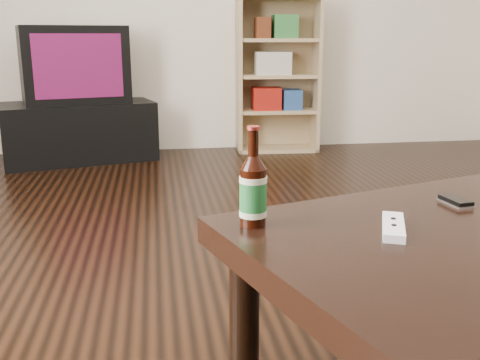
{
  "coord_description": "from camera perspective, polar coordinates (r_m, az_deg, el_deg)",
  "views": [
    {
      "loc": [
        -0.48,
        -1.5,
        0.9
      ],
      "look_at": [
        -0.3,
        -0.29,
        0.58
      ],
      "focal_mm": 42.0,
      "sensor_mm": 36.0,
      "label": 1
    }
  ],
  "objects": [
    {
      "name": "remote",
      "position": [
        1.3,
        15.31,
        -4.6
      ],
      "size": [
        0.11,
        0.17,
        0.02
      ],
      "rotation": [
        0.0,
        0.0,
        -0.39
      ],
      "color": "silver",
      "rests_on": "coffee_table"
    },
    {
      "name": "beer_bottle",
      "position": [
        1.27,
        1.34,
        -1.15
      ],
      "size": [
        0.08,
        0.08,
        0.23
      ],
      "rotation": [
        0.0,
        0.0,
        -0.41
      ],
      "color": "black",
      "rests_on": "coffee_table"
    },
    {
      "name": "tv",
      "position": [
        4.24,
        -16.51,
        11.17
      ],
      "size": [
        0.81,
        0.62,
        0.54
      ],
      "rotation": [
        0.0,
        0.0,
        0.26
      ],
      "color": "black",
      "rests_on": "tv_stand"
    },
    {
      "name": "bookshelf",
      "position": [
        4.47,
        3.71,
        10.83
      ],
      "size": [
        0.65,
        0.32,
        1.18
      ],
      "rotation": [
        0.0,
        0.0,
        -0.06
      ],
      "color": "tan",
      "rests_on": "floor"
    },
    {
      "name": "floor",
      "position": [
        1.82,
        8.24,
        -15.48
      ],
      "size": [
        5.0,
        6.0,
        0.01
      ],
      "primitive_type": "cube",
      "color": "black",
      "rests_on": "ground"
    },
    {
      "name": "tv_stand",
      "position": [
        4.3,
        -16.06,
        4.78
      ],
      "size": [
        1.16,
        0.79,
        0.42
      ],
      "primitive_type": "cube",
      "rotation": [
        0.0,
        0.0,
        0.26
      ],
      "color": "black",
      "rests_on": "floor"
    },
    {
      "name": "phone",
      "position": [
        1.56,
        21.06,
        -2.03
      ],
      "size": [
        0.06,
        0.1,
        0.02
      ],
      "rotation": [
        0.0,
        0.0,
        0.14
      ],
      "color": "silver",
      "rests_on": "coffee_table"
    }
  ]
}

